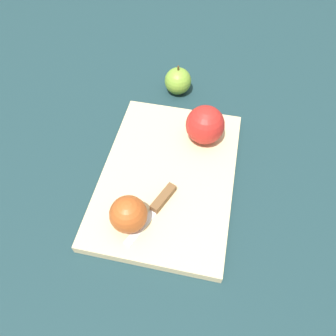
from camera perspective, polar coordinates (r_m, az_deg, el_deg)
The scene contains 6 objects.
ground_plane at distance 0.73m, azimuth 0.00°, elevation -1.94°, with size 4.00×4.00×0.00m, color #193338.
cutting_board at distance 0.72m, azimuth 0.00°, elevation -1.45°, with size 0.42×0.30×0.02m.
apple_half_left at distance 0.75m, azimuth 6.46°, elevation 7.49°, with size 0.09×0.09×0.09m.
apple_half_right at distance 0.62m, azimuth -6.90°, elevation -7.99°, with size 0.07×0.07×0.07m.
knife at distance 0.67m, azimuth -1.41°, elevation -5.99°, with size 0.15×0.07×0.02m.
apple_whole at distance 0.90m, azimuth 1.73°, elevation 14.91°, with size 0.07×0.07×0.08m.
Camera 1 is at (0.39, 0.10, 0.61)m, focal length 35.00 mm.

